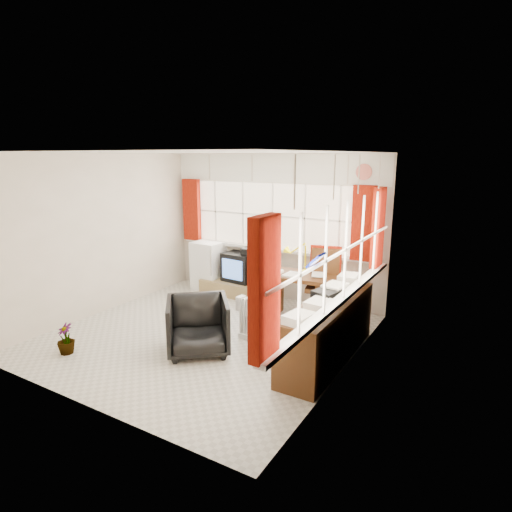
{
  "coord_description": "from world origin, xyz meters",
  "views": [
    {
      "loc": [
        3.44,
        -4.45,
        2.46
      ],
      "look_at": [
        0.5,
        0.55,
        1.09
      ],
      "focal_mm": 30.0,
      "sensor_mm": 36.0,
      "label": 1
    }
  ],
  "objects": [
    {
      "name": "spray_bottle_a",
      "position": [
        0.17,
        1.22,
        0.15
      ],
      "size": [
        0.13,
        0.13,
        0.3
      ],
      "primitive_type": "imported",
      "rotation": [
        0.0,
        0.0,
        0.17
      ],
      "color": "silver",
      "rests_on": "ground"
    },
    {
      "name": "office_chair",
      "position": [
        0.24,
        -0.45,
        0.36
      ],
      "size": [
        1.08,
        1.09,
        0.71
      ],
      "primitive_type": "imported",
      "rotation": [
        0.0,
        0.0,
        0.69
      ],
      "color": "black",
      "rests_on": "ground"
    },
    {
      "name": "ground",
      "position": [
        0.0,
        0.0,
        0.0
      ],
      "size": [
        4.0,
        4.0,
        0.0
      ],
      "primitive_type": "plane",
      "color": "beige",
      "rests_on": "ground"
    },
    {
      "name": "credenza",
      "position": [
        1.73,
        0.2,
        0.39
      ],
      "size": [
        0.5,
        2.0,
        0.85
      ],
      "color": "#452310",
      "rests_on": "ground"
    },
    {
      "name": "mini_fridge",
      "position": [
        -1.25,
        1.8,
        0.45
      ],
      "size": [
        0.54,
        0.55,
        0.9
      ],
      "color": "white",
      "rests_on": "ground"
    },
    {
      "name": "room_walls",
      "position": [
        0.0,
        0.0,
        1.5
      ],
      "size": [
        4.0,
        4.0,
        4.0
      ],
      "color": "beige",
      "rests_on": "ground"
    },
    {
      "name": "desk_lamp",
      "position": [
        0.88,
        1.4,
        1.03
      ],
      "size": [
        0.16,
        0.13,
        0.45
      ],
      "color": "#FFF40A",
      "rests_on": "desk"
    },
    {
      "name": "hifi_stack",
      "position": [
        -0.21,
        1.83,
        0.55
      ],
      "size": [
        0.64,
        0.44,
        0.64
      ],
      "color": "black",
      "rests_on": "tv_bench"
    },
    {
      "name": "overhead_cabinets",
      "position": [
        0.98,
        0.98,
        2.25
      ],
      "size": [
        3.98,
        3.98,
        0.48
      ],
      "color": "white",
      "rests_on": "room_walls"
    },
    {
      "name": "flower_vase",
      "position": [
        -1.18,
        -1.34,
        0.2
      ],
      "size": [
        0.27,
        0.27,
        0.4
      ],
      "primitive_type": "imported",
      "rotation": [
        0.0,
        0.0,
        -0.22
      ],
      "color": "black",
      "rests_on": "ground"
    },
    {
      "name": "curtains",
      "position": [
        0.92,
        0.93,
        1.46
      ],
      "size": [
        3.83,
        3.83,
        1.15
      ],
      "color": "#951F08",
      "rests_on": "room_walls"
    },
    {
      "name": "radiator",
      "position": [
        0.66,
        0.21,
        0.24
      ],
      "size": [
        0.4,
        0.19,
        0.59
      ],
      "color": "white",
      "rests_on": "ground"
    },
    {
      "name": "window_right",
      "position": [
        1.94,
        0.0,
        0.95
      ],
      "size": [
        0.12,
        3.7,
        3.6
      ],
      "color": "#FFE8C9",
      "rests_on": "room_walls"
    },
    {
      "name": "file_tray",
      "position": [
        1.68,
        0.27,
        0.81
      ],
      "size": [
        0.35,
        0.4,
        0.12
      ],
      "primitive_type": "cube",
      "rotation": [
        0.0,
        0.0,
        -0.25
      ],
      "color": "black",
      "rests_on": "credenza"
    },
    {
      "name": "desk",
      "position": [
        0.86,
        1.22,
        0.4
      ],
      "size": [
        1.31,
        0.75,
        0.75
      ],
      "color": "#452310",
      "rests_on": "ground"
    },
    {
      "name": "task_chair",
      "position": [
        1.21,
        1.36,
        0.61
      ],
      "size": [
        0.58,
        0.6,
        1.14
      ],
      "color": "black",
      "rests_on": "ground"
    },
    {
      "name": "window_back",
      "position": [
        0.0,
        1.94,
        0.95
      ],
      "size": [
        3.7,
        0.12,
        3.6
      ],
      "color": "#FFE8C9",
      "rests_on": "room_walls"
    },
    {
      "name": "spray_bottle_b",
      "position": [
        -0.56,
        0.83,
        0.1
      ],
      "size": [
        0.1,
        0.1,
        0.2
      ],
      "primitive_type": "imported",
      "rotation": [
        0.0,
        0.0,
        -0.09
      ],
      "color": "#92DACD",
      "rests_on": "ground"
    },
    {
      "name": "tv_bench",
      "position": [
        -0.55,
        1.72,
        0.12
      ],
      "size": [
        1.4,
        0.5,
        0.25
      ],
      "primitive_type": "cube",
      "color": "#9E7E4F",
      "rests_on": "ground"
    },
    {
      "name": "crt_tv",
      "position": [
        -0.57,
        1.84,
        0.51
      ],
      "size": [
        0.61,
        0.58,
        0.52
      ],
      "color": "black",
      "rests_on": "tv_bench"
    }
  ]
}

